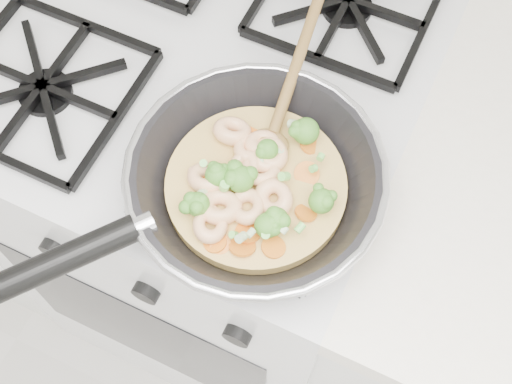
% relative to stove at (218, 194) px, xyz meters
% --- Properties ---
extents(stove, '(0.60, 0.60, 0.92)m').
position_rel_stove_xyz_m(stove, '(0.00, 0.00, 0.00)').
color(stove, silver).
rests_on(stove, ground).
extents(skillet, '(0.37, 0.56, 0.09)m').
position_rel_stove_xyz_m(skillet, '(0.16, -0.18, 0.50)').
color(skillet, black).
rests_on(skillet, stove).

